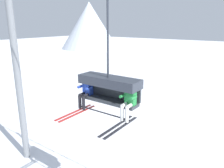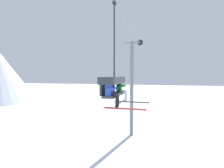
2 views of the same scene
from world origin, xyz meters
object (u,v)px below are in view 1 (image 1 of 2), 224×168
at_px(chairlift_chair, 109,84).
at_px(skier_green, 128,101).
at_px(lift_tower_near, 17,76).
at_px(skier_blue, 85,91).

relative_size(chairlift_chair, skier_green, 2.63).
bearing_deg(lift_tower_near, chairlift_chair, -6.10).
distance_m(chairlift_chair, skier_blue, 0.97).
relative_size(lift_tower_near, chairlift_chair, 2.14).
relative_size(lift_tower_near, skier_blue, 5.61).
height_order(lift_tower_near, skier_blue, lift_tower_near).
distance_m(skier_blue, skier_green, 1.76).
xyz_separation_m(lift_tower_near, chairlift_chair, (6.66, -0.71, 0.82)).
distance_m(lift_tower_near, skier_blue, 5.88).
height_order(skier_blue, skier_green, same).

